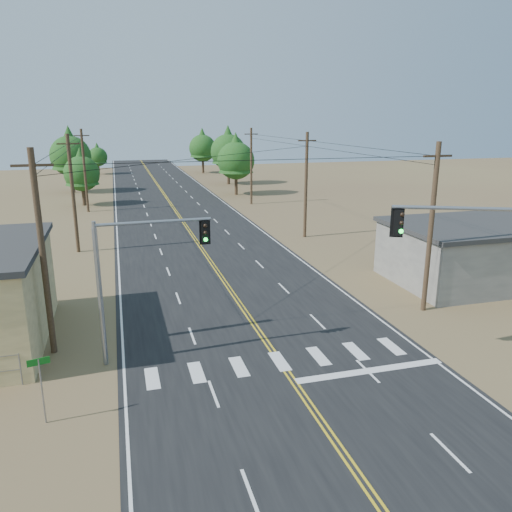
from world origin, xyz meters
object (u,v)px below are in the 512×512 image
object	(u,v)px
building_right	(497,252)
street_sign	(41,380)
signal_mast_left	(132,268)
signal_mast_right	(501,260)

from	to	relation	value
building_right	street_sign	distance (m)	30.93
signal_mast_left	signal_mast_right	size ratio (longest dim) A/B	0.90
building_right	signal_mast_left	xyz separation A→B (m)	(-25.50, -5.97, 2.64)
signal_mast_left	street_sign	size ratio (longest dim) A/B	2.55
building_right	signal_mast_right	xyz separation A→B (m)	(-9.88, -11.19, 3.26)
signal_mast_right	street_sign	world-z (taller)	signal_mast_right
signal_mast_right	street_sign	distance (m)	19.62
building_right	street_sign	world-z (taller)	building_right
signal_mast_left	building_right	bearing A→B (deg)	11.97
signal_mast_left	street_sign	xyz separation A→B (m)	(-3.67, -4.32, -2.82)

